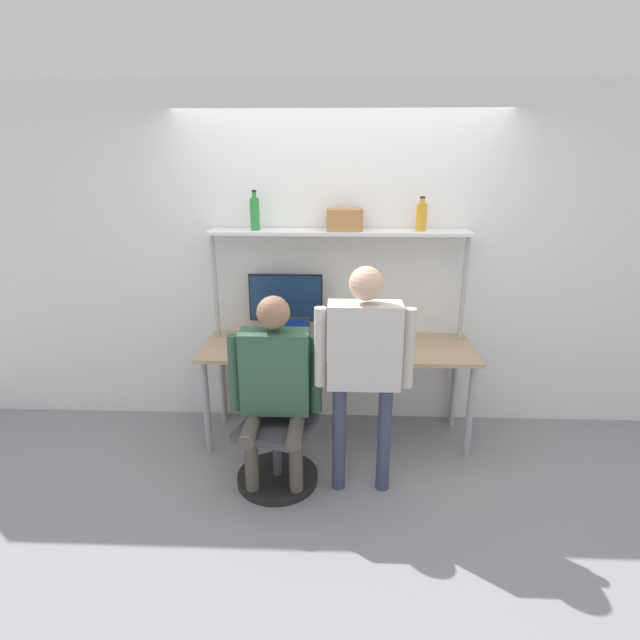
% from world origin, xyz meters
% --- Properties ---
extents(ground_plane, '(12.00, 12.00, 0.00)m').
position_xyz_m(ground_plane, '(0.00, 0.00, 0.00)').
color(ground_plane, gray).
extents(wall_back, '(8.00, 0.06, 2.70)m').
position_xyz_m(wall_back, '(0.00, 0.70, 1.35)').
color(wall_back, white).
rests_on(wall_back, ground_plane).
extents(desk, '(2.08, 0.65, 0.78)m').
position_xyz_m(desk, '(0.00, 0.35, 0.70)').
color(desk, tan).
rests_on(desk, ground_plane).
extents(shelf_unit, '(1.98, 0.26, 1.63)m').
position_xyz_m(shelf_unit, '(0.00, 0.53, 1.42)').
color(shelf_unit, white).
rests_on(shelf_unit, ground_plane).
extents(monitor, '(0.58, 0.17, 0.51)m').
position_xyz_m(monitor, '(-0.42, 0.56, 1.07)').
color(monitor, black).
rests_on(monitor, desk).
extents(laptop, '(0.35, 0.24, 0.24)m').
position_xyz_m(laptop, '(-0.39, 0.25, 0.84)').
color(laptop, '#333338').
rests_on(laptop, desk).
extents(cell_phone, '(0.07, 0.15, 0.01)m').
position_xyz_m(cell_phone, '(-0.12, 0.22, 0.78)').
color(cell_phone, silver).
rests_on(cell_phone, desk).
extents(office_chair, '(0.57, 0.57, 0.90)m').
position_xyz_m(office_chair, '(-0.40, -0.24, 0.27)').
color(office_chair, black).
rests_on(office_chair, ground_plane).
extents(person_seated, '(0.61, 0.47, 1.33)m').
position_xyz_m(person_seated, '(-0.41, -0.29, 0.79)').
color(person_seated, '#4C473D').
rests_on(person_seated, ground_plane).
extents(person_standing, '(0.63, 0.21, 1.54)m').
position_xyz_m(person_standing, '(0.17, -0.33, 0.98)').
color(person_standing, '#38425B').
rests_on(person_standing, ground_plane).
extents(bottle_amber, '(0.08, 0.08, 0.25)m').
position_xyz_m(bottle_amber, '(0.61, 0.53, 1.74)').
color(bottle_amber, gold).
rests_on(bottle_amber, shelf_unit).
extents(bottle_green, '(0.07, 0.07, 0.29)m').
position_xyz_m(bottle_green, '(-0.63, 0.53, 1.76)').
color(bottle_green, '#2D8C3F').
rests_on(bottle_green, shelf_unit).
extents(storage_box, '(0.27, 0.18, 0.16)m').
position_xyz_m(storage_box, '(0.04, 0.53, 1.71)').
color(storage_box, '#B27A47').
rests_on(storage_box, shelf_unit).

